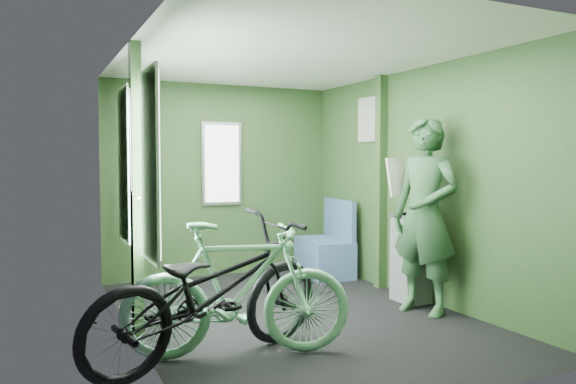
{
  "coord_description": "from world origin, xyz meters",
  "views": [
    {
      "loc": [
        -2.15,
        -4.47,
        1.37
      ],
      "look_at": [
        0.0,
        0.1,
        1.1
      ],
      "focal_mm": 35.0,
      "sensor_mm": 36.0,
      "label": 1
    }
  ],
  "objects_px": {
    "bicycle_mint": "(238,358)",
    "bench_seat": "(326,253)",
    "waste_box": "(411,258)",
    "passenger": "(425,215)",
    "bicycle_black": "(213,363)"
  },
  "relations": [
    {
      "from": "bicycle_mint",
      "to": "bench_seat",
      "type": "height_order",
      "value": "bench_seat"
    },
    {
      "from": "waste_box",
      "to": "passenger",
      "type": "bearing_deg",
      "value": -111.06
    },
    {
      "from": "waste_box",
      "to": "bench_seat",
      "type": "height_order",
      "value": "bench_seat"
    },
    {
      "from": "bicycle_mint",
      "to": "bench_seat",
      "type": "relative_size",
      "value": 1.75
    },
    {
      "from": "bench_seat",
      "to": "bicycle_black",
      "type": "bearing_deg",
      "value": -125.74
    },
    {
      "from": "passenger",
      "to": "bench_seat",
      "type": "xyz_separation_m",
      "value": [
        0.03,
        1.89,
        -0.62
      ]
    },
    {
      "from": "bicycle_mint",
      "to": "passenger",
      "type": "xyz_separation_m",
      "value": [
        1.94,
        0.39,
        0.89
      ]
    },
    {
      "from": "passenger",
      "to": "bicycle_mint",
      "type": "bearing_deg",
      "value": -97.66
    },
    {
      "from": "waste_box",
      "to": "bench_seat",
      "type": "xyz_separation_m",
      "value": [
        -0.12,
        1.5,
        -0.16
      ]
    },
    {
      "from": "bicycle_black",
      "to": "bicycle_mint",
      "type": "distance_m",
      "value": 0.19
    },
    {
      "from": "bicycle_black",
      "to": "bicycle_mint",
      "type": "xyz_separation_m",
      "value": [
        0.19,
        0.03,
        0.0
      ]
    },
    {
      "from": "waste_box",
      "to": "bicycle_black",
      "type": "bearing_deg",
      "value": -160.48
    },
    {
      "from": "bench_seat",
      "to": "waste_box",
      "type": "bearing_deg",
      "value": -78.25
    },
    {
      "from": "bicycle_black",
      "to": "bench_seat",
      "type": "xyz_separation_m",
      "value": [
        2.17,
        2.31,
        0.27
      ]
    },
    {
      "from": "bicycle_black",
      "to": "passenger",
      "type": "height_order",
      "value": "passenger"
    }
  ]
}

